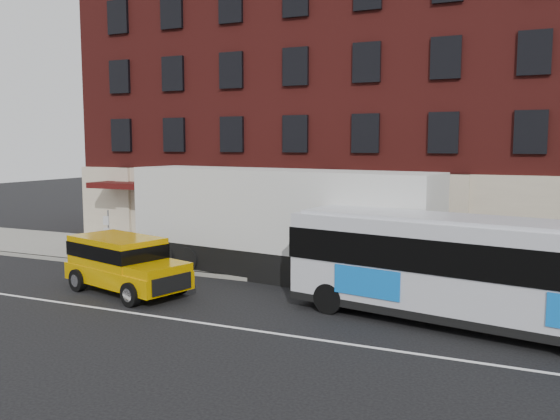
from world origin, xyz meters
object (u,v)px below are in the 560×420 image
at_px(city_bus, 486,269).
at_px(yellow_suv, 123,261).
at_px(shipping_container, 276,224).
at_px(sign_pole, 108,233).

xyz_separation_m(city_bus, yellow_suv, (-12.60, -0.72, -0.65)).
distance_m(city_bus, shipping_container, 9.25).
distance_m(sign_pole, shipping_container, 7.98).
distance_m(sign_pole, city_bus, 16.56).
height_order(sign_pole, yellow_suv, sign_pole).
distance_m(yellow_suv, shipping_container, 6.25).
xyz_separation_m(yellow_suv, shipping_container, (4.18, 4.53, 1.02)).
relative_size(yellow_suv, shipping_container, 0.41).
height_order(yellow_suv, shipping_container, shipping_container).
height_order(city_bus, shipping_container, shipping_container).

